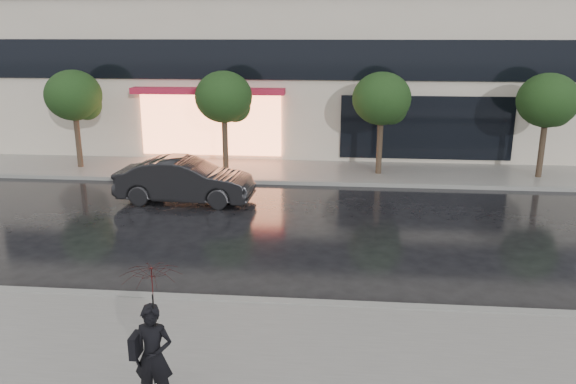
# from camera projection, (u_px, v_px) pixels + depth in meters

# --- Properties ---
(ground) EXTENTS (120.00, 120.00, 0.00)m
(ground) POSITION_uv_depth(u_px,v_px,m) (270.00, 285.00, 12.50)
(ground) COLOR black
(ground) RESTS_ON ground
(sidewalk_near) EXTENTS (60.00, 4.50, 0.12)m
(sidewalk_near) POSITION_uv_depth(u_px,v_px,m) (246.00, 366.00, 9.37)
(sidewalk_near) COLOR slate
(sidewalk_near) RESTS_ON ground
(sidewalk_far) EXTENTS (60.00, 3.50, 0.12)m
(sidewalk_far) POSITION_uv_depth(u_px,v_px,m) (302.00, 171.00, 22.29)
(sidewalk_far) COLOR slate
(sidewalk_far) RESTS_ON ground
(curb_near) EXTENTS (60.00, 0.25, 0.14)m
(curb_near) POSITION_uv_depth(u_px,v_px,m) (264.00, 303.00, 11.52)
(curb_near) COLOR gray
(curb_near) RESTS_ON ground
(curb_far) EXTENTS (60.00, 0.25, 0.14)m
(curb_far) POSITION_uv_depth(u_px,v_px,m) (298.00, 183.00, 20.61)
(curb_far) COLOR gray
(curb_far) RESTS_ON ground
(tree_far_west) EXTENTS (2.20, 2.20, 3.99)m
(tree_far_west) POSITION_uv_depth(u_px,v_px,m) (75.00, 97.00, 22.08)
(tree_far_west) COLOR #33261C
(tree_far_west) RESTS_ON ground
(tree_mid_west) EXTENTS (2.20, 2.20, 3.99)m
(tree_mid_west) POSITION_uv_depth(u_px,v_px,m) (225.00, 99.00, 21.54)
(tree_mid_west) COLOR #33261C
(tree_mid_west) RESTS_ON ground
(tree_mid_east) EXTENTS (2.20, 2.20, 3.99)m
(tree_mid_east) POSITION_uv_depth(u_px,v_px,m) (383.00, 101.00, 21.01)
(tree_mid_east) COLOR #33261C
(tree_mid_east) RESTS_ON ground
(tree_far_east) EXTENTS (2.20, 2.20, 3.99)m
(tree_far_east) POSITION_uv_depth(u_px,v_px,m) (549.00, 102.00, 20.48)
(tree_far_east) COLOR #33261C
(tree_far_east) RESTS_ON ground
(parked_car) EXTENTS (4.50, 1.73, 1.46)m
(parked_car) POSITION_uv_depth(u_px,v_px,m) (185.00, 180.00, 18.35)
(parked_car) COLOR black
(parked_car) RESTS_ON ground
(pedestrian_with_umbrella) EXTENTS (0.88, 0.89, 2.22)m
(pedestrian_with_umbrella) POSITION_uv_depth(u_px,v_px,m) (153.00, 317.00, 7.94)
(pedestrian_with_umbrella) COLOR black
(pedestrian_with_umbrella) RESTS_ON sidewalk_near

